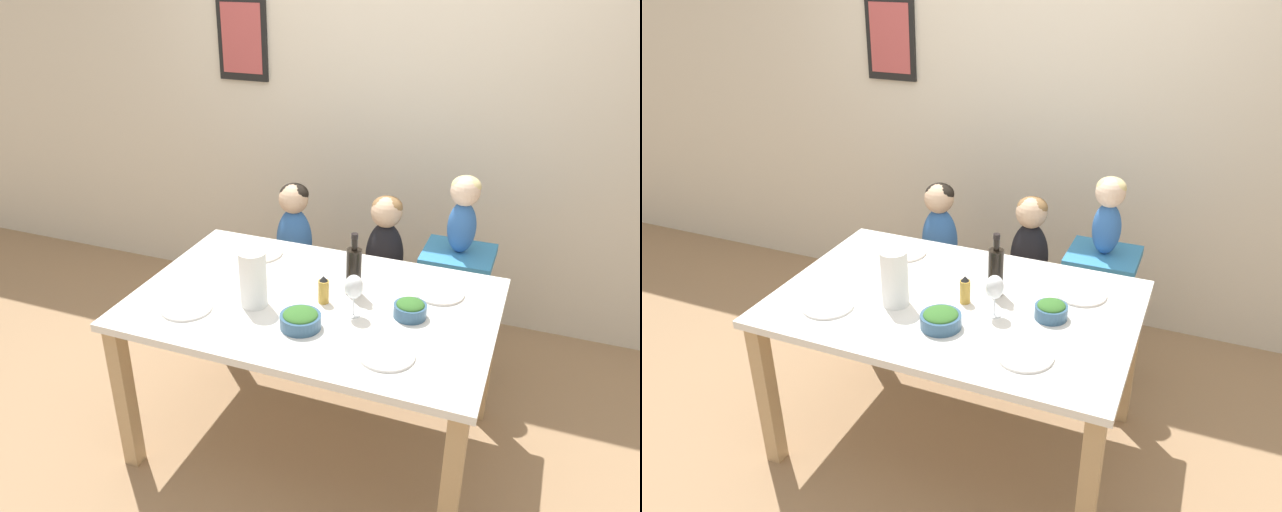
% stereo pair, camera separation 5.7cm
% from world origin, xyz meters
% --- Properties ---
extents(ground_plane, '(14.00, 14.00, 0.00)m').
position_xyz_m(ground_plane, '(0.00, 0.00, 0.00)').
color(ground_plane, '#9E7A56').
extents(wall_back, '(10.00, 0.09, 2.70)m').
position_xyz_m(wall_back, '(-0.00, 1.41, 1.35)').
color(wall_back, beige).
rests_on(wall_back, ground_plane).
extents(dining_table, '(1.56, 1.02, 0.78)m').
position_xyz_m(dining_table, '(0.00, 0.00, 0.68)').
color(dining_table, white).
rests_on(dining_table, ground_plane).
extents(chair_far_left, '(0.42, 0.39, 0.45)m').
position_xyz_m(chair_far_left, '(-0.43, 0.78, 0.38)').
color(chair_far_left, silver).
rests_on(chair_far_left, ground_plane).
extents(chair_far_center, '(0.42, 0.39, 0.45)m').
position_xyz_m(chair_far_center, '(0.10, 0.78, 0.38)').
color(chair_far_center, silver).
rests_on(chair_far_center, ground_plane).
extents(chair_right_highchair, '(0.36, 0.33, 0.74)m').
position_xyz_m(chair_right_highchair, '(0.50, 0.78, 0.58)').
color(chair_right_highchair, silver).
rests_on(chair_right_highchair, ground_plane).
extents(person_child_left, '(0.21, 0.18, 0.54)m').
position_xyz_m(person_child_left, '(-0.43, 0.79, 0.74)').
color(person_child_left, '#3366B2').
rests_on(person_child_left, chair_far_left).
extents(person_child_center, '(0.21, 0.18, 0.54)m').
position_xyz_m(person_child_center, '(0.10, 0.79, 0.74)').
color(person_child_center, black).
rests_on(person_child_center, chair_far_center).
extents(person_baby_right, '(0.15, 0.16, 0.41)m').
position_xyz_m(person_baby_right, '(0.50, 0.79, 0.99)').
color(person_baby_right, '#3366B2').
rests_on(person_baby_right, chair_right_highchair).
extents(wine_bottle, '(0.07, 0.07, 0.29)m').
position_xyz_m(wine_bottle, '(0.14, 0.12, 0.89)').
color(wine_bottle, black).
rests_on(wine_bottle, dining_table).
extents(paper_towel_roll, '(0.12, 0.12, 0.25)m').
position_xyz_m(paper_towel_roll, '(-0.22, -0.13, 0.90)').
color(paper_towel_roll, white).
rests_on(paper_towel_roll, dining_table).
extents(wine_glass_near, '(0.08, 0.08, 0.19)m').
position_xyz_m(wine_glass_near, '(0.20, -0.05, 0.91)').
color(wine_glass_near, white).
rests_on(wine_glass_near, dining_table).
extents(salad_bowl_large, '(0.17, 0.17, 0.08)m').
position_xyz_m(salad_bowl_large, '(0.03, -0.22, 0.81)').
color(salad_bowl_large, '#335675').
rests_on(salad_bowl_large, dining_table).
extents(salad_bowl_small, '(0.14, 0.14, 0.08)m').
position_xyz_m(salad_bowl_small, '(0.42, 0.02, 0.81)').
color(salad_bowl_small, '#335675').
rests_on(salad_bowl_small, dining_table).
extents(dinner_plate_front_left, '(0.22, 0.22, 0.01)m').
position_xyz_m(dinner_plate_front_left, '(-0.48, -0.26, 0.78)').
color(dinner_plate_front_left, silver).
rests_on(dinner_plate_front_left, dining_table).
extents(dinner_plate_back_left, '(0.22, 0.22, 0.01)m').
position_xyz_m(dinner_plate_back_left, '(-0.42, 0.33, 0.78)').
color(dinner_plate_back_left, silver).
rests_on(dinner_plate_back_left, dining_table).
extents(dinner_plate_back_right, '(0.22, 0.22, 0.01)m').
position_xyz_m(dinner_plate_back_right, '(0.50, 0.25, 0.78)').
color(dinner_plate_back_right, silver).
rests_on(dinner_plate_back_right, dining_table).
extents(dinner_plate_front_right, '(0.22, 0.22, 0.01)m').
position_xyz_m(dinner_plate_front_right, '(0.41, -0.28, 0.78)').
color(dinner_plate_front_right, silver).
rests_on(dinner_plate_front_right, dining_table).
extents(condiment_bottle_hot_sauce, '(0.05, 0.05, 0.13)m').
position_xyz_m(condiment_bottle_hot_sauce, '(0.05, -0.00, 0.84)').
color(condiment_bottle_hot_sauce, '#BC8E33').
rests_on(condiment_bottle_hot_sauce, dining_table).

